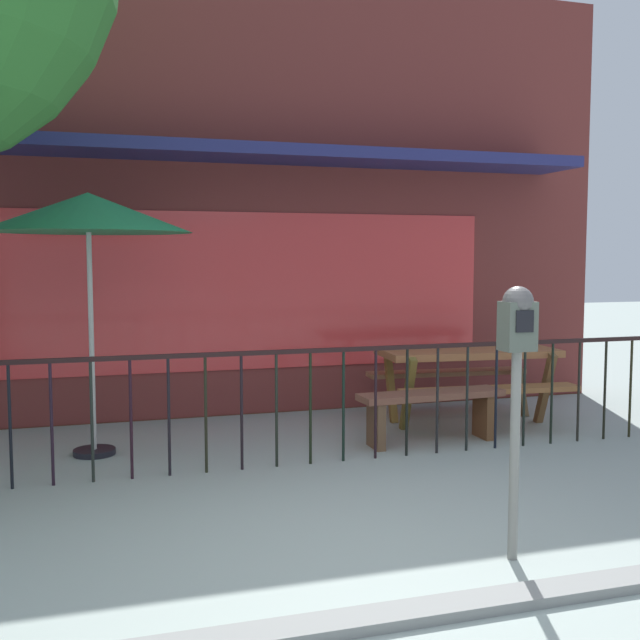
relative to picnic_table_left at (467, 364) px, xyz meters
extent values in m
plane|color=#97A49E|center=(-2.28, -3.20, -0.61)|extent=(40.00, 40.00, 0.00)
cube|color=#4D2615|center=(-2.28, 1.32, -0.61)|extent=(8.96, 0.54, 0.01)
cube|color=maroon|center=(-2.28, 1.32, 1.78)|extent=(8.96, 0.50, 4.77)
cube|color=#D83838|center=(-2.28, 1.06, 0.74)|extent=(5.82, 0.02, 1.70)
cube|color=navy|center=(-2.28, 0.66, 2.16)|extent=(7.61, 0.83, 0.12)
cube|color=black|center=(-2.28, -1.02, 0.34)|extent=(7.52, 0.04, 0.04)
cylinder|color=black|center=(-4.30, -1.02, -0.14)|extent=(0.02, 0.02, 0.95)
cylinder|color=black|center=(-4.02, -1.02, -0.14)|extent=(0.02, 0.02, 0.95)
cylinder|color=black|center=(-3.73, -1.02, -0.14)|extent=(0.02, 0.02, 0.95)
cylinder|color=black|center=(-3.44, -1.02, -0.14)|extent=(0.02, 0.02, 0.95)
cylinder|color=black|center=(-3.15, -1.02, -0.14)|extent=(0.02, 0.02, 0.95)
cylinder|color=black|center=(-2.86, -1.02, -0.14)|extent=(0.02, 0.02, 0.95)
cylinder|color=black|center=(-2.57, -1.02, -0.14)|extent=(0.02, 0.02, 0.95)
cylinder|color=black|center=(-2.28, -1.02, -0.14)|extent=(0.02, 0.02, 0.95)
cylinder|color=black|center=(-1.99, -1.02, -0.14)|extent=(0.02, 0.02, 0.95)
cylinder|color=black|center=(-1.70, -1.02, -0.14)|extent=(0.02, 0.02, 0.95)
cylinder|color=black|center=(-1.41, -1.02, -0.14)|extent=(0.02, 0.02, 0.95)
cylinder|color=black|center=(-1.12, -1.02, -0.14)|extent=(0.02, 0.02, 0.95)
cylinder|color=black|center=(-0.83, -1.02, -0.14)|extent=(0.02, 0.02, 0.95)
cylinder|color=black|center=(-0.54, -1.02, -0.14)|extent=(0.02, 0.02, 0.95)
cylinder|color=black|center=(-0.25, -1.02, -0.14)|extent=(0.02, 0.02, 0.95)
cylinder|color=black|center=(0.04, -1.02, -0.14)|extent=(0.02, 0.02, 0.95)
cylinder|color=black|center=(0.33, -1.02, -0.14)|extent=(0.02, 0.02, 0.95)
cylinder|color=black|center=(0.61, -1.02, -0.14)|extent=(0.02, 0.02, 0.95)
cylinder|color=black|center=(0.90, -1.02, -0.14)|extent=(0.02, 0.02, 0.95)
cylinder|color=black|center=(1.19, -1.02, -0.14)|extent=(0.02, 0.02, 0.95)
cube|color=#955B36|center=(0.00, 0.00, 0.13)|extent=(1.86, 0.90, 0.07)
cube|color=#945C33|center=(-0.04, -0.55, -0.17)|extent=(1.82, 0.41, 0.05)
cube|color=brown|center=(0.04, 0.55, -0.17)|extent=(1.82, 0.41, 0.05)
cube|color=brown|center=(-0.76, -0.22, -0.24)|extent=(0.10, 0.35, 0.78)
cube|color=brown|center=(-0.71, 0.34, -0.24)|extent=(0.10, 0.35, 0.78)
cube|color=brown|center=(0.71, -0.34, -0.24)|extent=(0.10, 0.35, 0.78)
cube|color=brown|center=(0.76, 0.22, -0.24)|extent=(0.10, 0.35, 0.78)
cylinder|color=black|center=(-3.72, -0.19, -0.59)|extent=(0.36, 0.36, 0.05)
cylinder|color=#B0B0A9|center=(-3.72, -0.19, 0.50)|extent=(0.04, 0.04, 2.22)
cone|color=#1F804C|center=(-3.72, -0.19, 1.49)|extent=(1.75, 1.75, 0.34)
cube|color=brown|center=(-0.72, -0.67, -0.16)|extent=(1.42, 0.40, 0.06)
cube|color=brown|center=(-1.28, -0.70, -0.39)|extent=(0.08, 0.29, 0.45)
cube|color=brown|center=(-0.16, -0.64, -0.39)|extent=(0.08, 0.29, 0.45)
cylinder|color=slate|center=(-1.43, -3.24, -0.01)|extent=(0.06, 0.06, 1.20)
cube|color=#495248|center=(-1.43, -3.24, 0.73)|extent=(0.18, 0.14, 0.28)
sphere|color=#4E4B4B|center=(-1.43, -3.24, 0.87)|extent=(0.17, 0.17, 0.17)
cube|color=black|center=(-1.43, -3.32, 0.76)|extent=(0.11, 0.01, 0.12)
cube|color=gray|center=(-2.28, -3.73, -0.61)|extent=(12.54, 0.20, 0.11)
camera|label=1|loc=(-3.69, -6.88, 1.12)|focal=41.89mm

